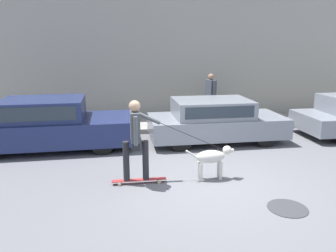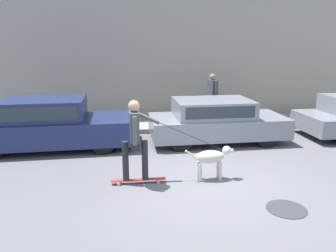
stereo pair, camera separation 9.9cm
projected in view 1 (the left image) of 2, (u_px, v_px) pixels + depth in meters
ground_plane at (208, 185)px, 6.77m from camera, size 36.00×36.00×0.00m
back_wall at (167, 41)px, 12.04m from camera, size 32.00×0.30×5.84m
sidewalk_curb at (171, 124)px, 11.65m from camera, size 30.00×1.91×0.15m
parked_car_0 at (50, 125)px, 9.02m from camera, size 4.52×1.97×1.39m
parked_car_1 at (215, 121)px, 9.68m from camera, size 3.98×1.82×1.27m
dog at (212, 157)px, 6.96m from camera, size 1.05×0.30×0.73m
skateboarder at (136, 137)px, 6.60m from camera, size 2.46×0.54×1.76m
pedestrian_with_bag at (211, 95)px, 11.51m from camera, size 0.32×0.72×1.68m
manhole_cover at (287, 208)px, 5.80m from camera, size 0.70×0.70×0.01m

